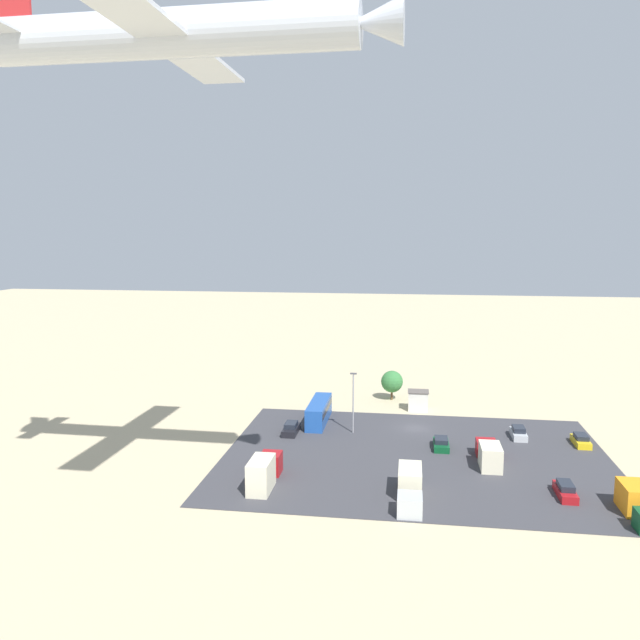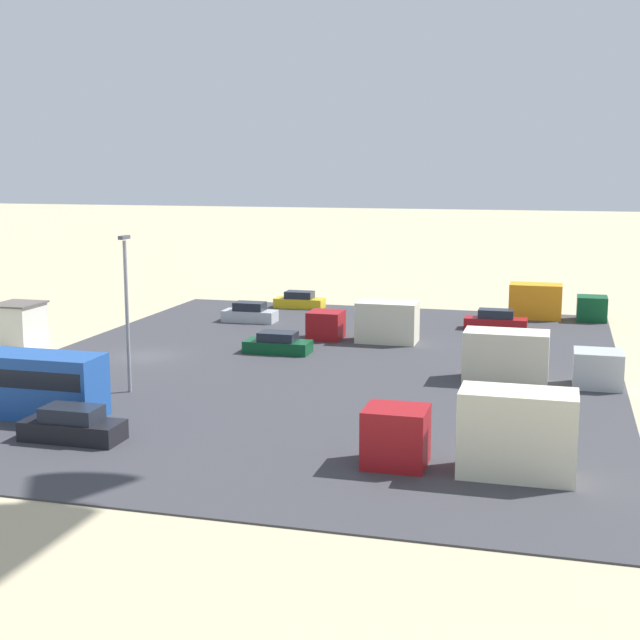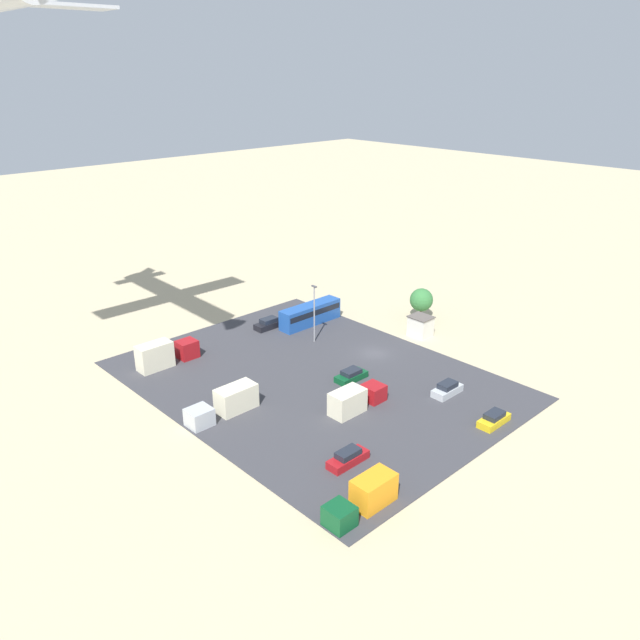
# 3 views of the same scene
# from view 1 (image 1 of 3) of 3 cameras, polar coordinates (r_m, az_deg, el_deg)

# --- Properties ---
(ground_plane) EXTENTS (400.00, 400.00, 0.00)m
(ground_plane) POSITION_cam_1_polar(r_m,az_deg,el_deg) (92.75, 8.68, -9.79)
(ground_plane) COLOR tan
(parking_lot_surface) EXTENTS (48.46, 36.77, 0.08)m
(parking_lot_surface) POSITION_cam_1_polar(r_m,az_deg,el_deg) (81.75, 8.73, -12.24)
(parking_lot_surface) COLOR #38383D
(parking_lot_surface) RESTS_ON ground
(shed_building) EXTENTS (3.31, 2.90, 3.14)m
(shed_building) POSITION_cam_1_polar(r_m,az_deg,el_deg) (101.64, 8.96, -7.28)
(shed_building) COLOR silver
(shed_building) RESTS_ON ground
(bus) EXTENTS (2.57, 10.79, 3.17)m
(bus) POSITION_cam_1_polar(r_m,az_deg,el_deg) (93.98, -0.10, -8.32)
(bus) COLOR #1E4C9E
(bus) RESTS_ON ground
(parked_car_0) EXTENTS (1.85, 4.27, 1.58)m
(parked_car_0) POSITION_cam_1_polar(r_m,az_deg,el_deg) (91.66, 17.69, -9.82)
(parked_car_0) COLOR #ADB2B7
(parked_car_0) RESTS_ON ground
(parked_car_1) EXTENTS (1.97, 4.40, 1.41)m
(parked_car_1) POSITION_cam_1_polar(r_m,az_deg,el_deg) (84.98, 11.02, -11.05)
(parked_car_1) COLOR #0C4723
(parked_car_1) RESTS_ON ground
(parked_car_2) EXTENTS (1.73, 4.70, 1.54)m
(parked_car_2) POSITION_cam_1_polar(r_m,az_deg,el_deg) (74.23, 21.52, -14.31)
(parked_car_2) COLOR maroon
(parked_car_2) RESTS_ON ground
(parked_car_3) EXTENTS (1.90, 4.66, 1.59)m
(parked_car_3) POSITION_cam_1_polar(r_m,az_deg,el_deg) (89.33, -2.67, -9.90)
(parked_car_3) COLOR black
(parked_car_3) RESTS_ON ground
(parked_car_4) EXTENTS (1.81, 4.31, 1.46)m
(parked_car_4) POSITION_cam_1_polar(r_m,az_deg,el_deg) (91.56, 22.75, -10.12)
(parked_car_4) COLOR gold
(parked_car_4) RESTS_ON ground
(parked_truck_0) EXTENTS (2.35, 8.57, 3.55)m
(parked_truck_0) POSITION_cam_1_polar(r_m,az_deg,el_deg) (71.97, -5.15, -13.63)
(parked_truck_0) COLOR maroon
(parked_truck_0) RESTS_ON ground
(parked_truck_1) EXTENTS (2.46, 7.81, 2.87)m
(parked_truck_1) POSITION_cam_1_polar(r_m,az_deg,el_deg) (80.43, 15.20, -11.75)
(parked_truck_1) COLOR maroon
(parked_truck_1) RESTS_ON ground
(parked_truck_2) EXTENTS (2.43, 7.69, 2.83)m
(parked_truck_2) POSITION_cam_1_polar(r_m,az_deg,el_deg) (72.06, 27.04, -14.76)
(parked_truck_2) COLOR #0C4723
(parked_truck_2) RESTS_ON ground
(parked_truck_3) EXTENTS (2.50, 8.88, 2.95)m
(parked_truck_3) POSITION_cam_1_polar(r_m,az_deg,el_deg) (69.03, 8.22, -14.90)
(parked_truck_3) COLOR #ADB2B7
(parked_truck_3) RESTS_ON ground
(tree_near_shed) EXTENTS (3.69, 3.69, 5.01)m
(tree_near_shed) POSITION_cam_1_polar(r_m,az_deg,el_deg) (106.72, 6.60, -5.62)
(tree_near_shed) COLOR brown
(tree_near_shed) RESTS_ON ground
(light_pole_lot_centre) EXTENTS (0.90, 0.28, 8.66)m
(light_pole_lot_centre) POSITION_cam_1_polar(r_m,az_deg,el_deg) (88.48, 3.06, -7.31)
(light_pole_lot_centre) COLOR gray
(light_pole_lot_centre) RESTS_ON ground
(airplane) EXTENTS (34.34, 27.95, 8.54)m
(airplane) POSITION_cam_1_polar(r_m,az_deg,el_deg) (56.28, -12.01, 24.31)
(airplane) COLOR silver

